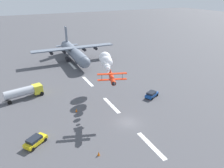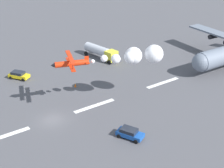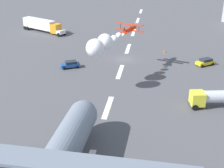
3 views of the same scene
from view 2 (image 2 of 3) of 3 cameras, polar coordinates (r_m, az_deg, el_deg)
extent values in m
plane|color=#4C4C51|center=(55.49, -10.08, -6.04)|extent=(440.00, 440.00, 0.00)
cube|color=white|center=(53.38, -17.93, -8.47)|extent=(8.00, 0.90, 0.01)
cube|color=white|center=(58.63, -2.99, -3.73)|extent=(8.00, 0.90, 0.01)
cube|color=white|center=(67.39, 8.66, 0.21)|extent=(8.00, 0.90, 0.01)
cube|color=white|center=(78.50, 17.33, 3.14)|extent=(8.00, 0.90, 0.01)
sphere|color=slate|center=(70.36, 14.95, 3.59)|extent=(3.80, 3.80, 3.80)
cylinder|color=black|center=(84.35, 16.83, 7.78)|extent=(2.43, 1.18, 1.10)
cylinder|color=red|center=(54.62, -6.87, 3.51)|extent=(5.51, 2.70, 0.96)
cube|color=red|center=(54.65, -7.07, 3.34)|extent=(2.66, 5.98, 0.12)
cube|color=red|center=(54.18, -7.14, 4.58)|extent=(2.66, 5.98, 0.12)
cylinder|color=black|center=(52.47, -6.73, 3.11)|extent=(0.08, 0.08, 1.27)
cylinder|color=black|center=(56.37, -7.46, 4.74)|extent=(0.08, 0.08, 1.27)
cube|color=red|center=(54.84, -4.34, 4.23)|extent=(0.69, 0.32, 1.10)
cube|color=red|center=(54.99, -4.33, 3.85)|extent=(1.22, 2.09, 0.08)
cone|color=black|center=(54.30, -10.10, 3.14)|extent=(0.93, 1.00, 0.81)
sphere|color=white|center=(55.58, -3.31, 3.87)|extent=(0.70, 0.70, 0.70)
sphere|color=white|center=(55.85, -1.37, 4.38)|extent=(1.21, 1.21, 1.21)
sphere|color=white|center=(56.40, 0.65, 4.30)|extent=(1.63, 1.63, 1.63)
sphere|color=white|center=(56.49, 3.18, 4.61)|extent=(2.25, 2.25, 2.25)
sphere|color=white|center=(56.95, 3.69, 4.85)|extent=(2.95, 2.95, 2.95)
sphere|color=white|center=(58.35, 7.18, 5.12)|extent=(3.22, 3.22, 3.22)
cube|color=yellow|center=(75.76, -0.13, 4.85)|extent=(2.77, 2.62, 2.20)
cylinder|color=#B7BCC6|center=(78.75, -2.53, 5.87)|extent=(3.39, 7.27, 2.10)
cylinder|color=black|center=(76.59, 0.82, 4.21)|extent=(0.50, 1.04, 1.00)
cylinder|color=black|center=(81.84, -3.20, 5.65)|extent=(0.50, 1.04, 1.00)
cylinder|color=black|center=(74.99, -0.44, 3.71)|extent=(0.50, 1.04, 1.00)
cylinder|color=black|center=(80.36, -4.46, 5.21)|extent=(0.50, 1.04, 1.00)
cube|color=#194CA5|center=(50.25, 3.11, -8.53)|extent=(3.36, 4.41, 0.65)
cube|color=#1E232D|center=(49.98, 2.92, -7.90)|extent=(2.54, 2.89, 0.55)
cylinder|color=black|center=(50.62, 5.00, -8.76)|extent=(0.47, 0.67, 0.64)
cylinder|color=black|center=(51.62, 2.15, -7.89)|extent=(0.47, 0.67, 0.64)
cylinder|color=black|center=(49.28, 4.10, -9.81)|extent=(0.47, 0.67, 0.64)
cylinder|color=black|center=(50.31, 1.18, -8.90)|extent=(0.47, 0.67, 0.64)
cube|color=yellow|center=(70.74, -15.56, 1.38)|extent=(3.89, 4.44, 0.65)
cube|color=#1E232D|center=(70.61, -15.75, 1.84)|extent=(2.80, 3.00, 0.55)
cylinder|color=black|center=(70.76, -14.15, 1.27)|extent=(0.55, 0.65, 0.64)
cylinder|color=black|center=(72.34, -16.09, 1.59)|extent=(0.55, 0.65, 0.64)
cylinder|color=black|center=(69.43, -14.94, 0.67)|extent=(0.55, 0.65, 0.64)
cylinder|color=black|center=(71.04, -16.90, 1.01)|extent=(0.55, 0.65, 0.64)
cone|color=orange|center=(65.22, -6.29, -0.20)|extent=(0.44, 0.44, 0.75)
camera|label=1|loc=(64.83, -49.26, 14.22)|focal=34.82mm
camera|label=3|loc=(102.80, 27.46, 21.53)|focal=51.44mm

